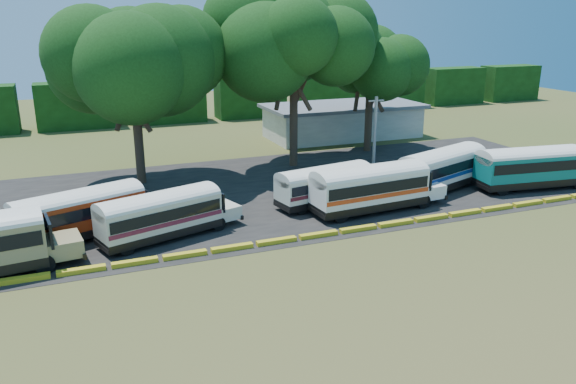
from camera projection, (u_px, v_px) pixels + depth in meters
name	position (u px, v px, depth m)	size (l,w,h in m)	color
ground	(304.00, 246.00, 36.17)	(160.00, 160.00, 0.00)	#304918
asphalt_strip	(259.00, 192.00, 47.17)	(64.00, 24.00, 0.02)	black
curb	(298.00, 238.00, 37.01)	(53.70, 0.45, 0.30)	gold
terminal_building	(343.00, 120.00, 68.52)	(19.00, 9.00, 4.00)	silver
treeline_backdrop	(168.00, 101.00, 77.87)	(130.00, 4.00, 6.00)	black
bus_red	(83.00, 211.00, 36.87)	(10.45, 5.89, 3.36)	black
bus_cream_west	(163.00, 213.00, 36.75)	(10.15, 5.30, 3.25)	black
bus_cream_east	(326.00, 183.00, 43.55)	(9.76, 3.99, 3.12)	black
bus_white_red	(372.00, 186.00, 41.96)	(11.14, 3.48, 3.61)	black
bus_white_blue	(444.00, 166.00, 47.39)	(11.13, 6.15, 3.57)	black
bus_teal	(532.00, 165.00, 47.58)	(11.28, 4.04, 3.63)	black
tree_west	(132.00, 60.00, 46.82)	(11.75, 11.75, 14.99)	#34281A
tree_center	(294.00, 35.00, 52.07)	(11.87, 11.87, 16.87)	#34281A
tree_east	(371.00, 58.00, 58.98)	(9.18, 9.18, 13.42)	#34281A
utility_pole	(375.00, 134.00, 52.46)	(1.60, 0.30, 7.11)	gray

